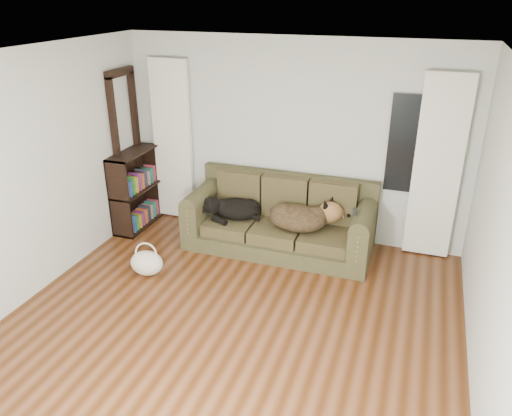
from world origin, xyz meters
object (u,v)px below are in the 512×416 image
(sofa, at_px, (279,216))
(dog_shepherd, at_px, (302,218))
(bookshelf, at_px, (136,192))
(dog_black_lab, at_px, (234,208))
(tote_bag, at_px, (147,262))

(sofa, xyz_separation_m, dog_shepherd, (0.31, -0.05, 0.04))
(sofa, bearing_deg, bookshelf, 179.79)
(sofa, relative_size, dog_black_lab, 3.81)
(dog_black_lab, relative_size, bookshelf, 0.57)
(dog_black_lab, bearing_deg, bookshelf, 175.90)
(sofa, xyz_separation_m, bookshelf, (-2.08, 0.01, 0.05))
(dog_shepherd, relative_size, bookshelf, 0.69)
(dog_black_lab, bearing_deg, tote_bag, -124.57)
(dog_black_lab, distance_m, dog_shepherd, 0.91)
(dog_black_lab, height_order, dog_shepherd, dog_shepherd)
(dog_shepherd, bearing_deg, bookshelf, -0.64)
(tote_bag, bearing_deg, dog_black_lab, 58.55)
(dog_black_lab, relative_size, tote_bag, 1.56)
(sofa, distance_m, tote_bag, 1.73)
(dog_black_lab, xyz_separation_m, tote_bag, (-0.68, -1.11, -0.32))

